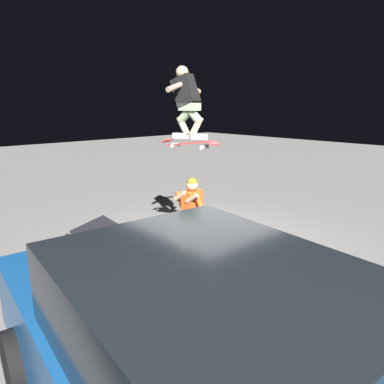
% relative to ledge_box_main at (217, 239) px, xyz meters
% --- Properties ---
extents(ground_plane, '(40.00, 40.00, 0.00)m').
position_rel_ledge_box_main_xyz_m(ground_plane, '(0.18, 0.02, -0.25)').
color(ground_plane, slate).
extents(ledge_box_main, '(1.93, 1.05, 0.49)m').
position_rel_ledge_box_main_xyz_m(ledge_box_main, '(0.00, 0.00, 0.00)').
color(ledge_box_main, black).
rests_on(ledge_box_main, ground).
extents(person_sitting_on_ledge, '(0.60, 0.78, 1.33)m').
position_rel_ledge_box_main_xyz_m(person_sitting_on_ledge, '(0.22, 0.47, 0.49)').
color(person_sitting_on_ledge, '#2D3856').
rests_on(person_sitting_on_ledge, ground).
extents(skateboard, '(1.04, 0.45, 0.14)m').
position_rel_ledge_box_main_xyz_m(skateboard, '(0.36, 0.31, 1.62)').
color(skateboard, '#B72D2D').
extents(skater_airborne, '(0.64, 0.88, 1.12)m').
position_rel_ledge_box_main_xyz_m(skater_airborne, '(0.41, 0.32, 2.31)').
color(skater_airborne, white).
extents(kicker_ramp, '(1.31, 1.31, 0.42)m').
position_rel_ledge_box_main_xyz_m(kicker_ramp, '(1.70, 1.12, -0.18)').
color(kicker_ramp, black).
rests_on(kicker_ramp, ground).
extents(parked_car, '(4.34, 2.23, 1.56)m').
position_rel_ledge_box_main_xyz_m(parked_car, '(-2.39, 2.74, 0.54)').
color(parked_car, navy).
rests_on(parked_car, ground).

